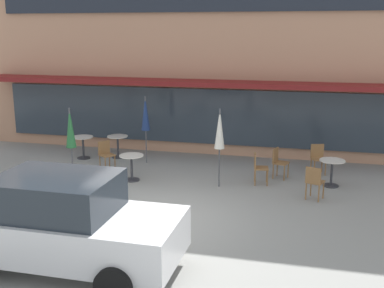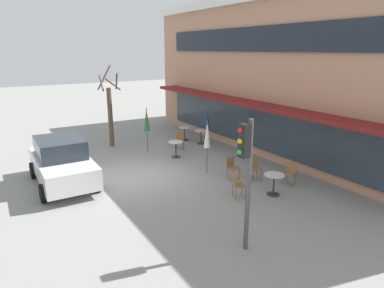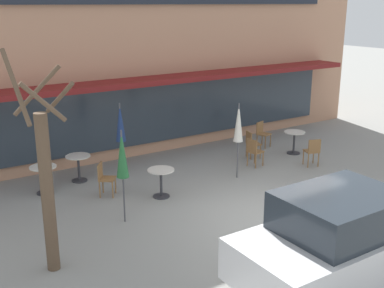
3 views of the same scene
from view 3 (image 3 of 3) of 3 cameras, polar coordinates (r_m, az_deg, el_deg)
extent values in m
plane|color=gray|center=(11.68, 9.07, -8.58)|extent=(80.00, 80.00, 0.00)
cube|color=tan|center=(19.20, -11.27, 12.68)|extent=(18.82, 8.00, 7.48)
cube|color=maroon|center=(15.23, -4.43, 7.52)|extent=(16.00, 1.10, 0.16)
cube|color=#2D3842|center=(15.88, -5.20, 3.46)|extent=(15.05, 0.10, 1.90)
cylinder|color=#333338|center=(13.49, -17.00, -5.54)|extent=(0.44, 0.44, 0.03)
cylinder|color=#333338|center=(13.37, -17.13, -4.09)|extent=(0.07, 0.07, 0.70)
cylinder|color=silver|center=(13.25, -17.27, -2.61)|extent=(0.70, 0.70, 0.03)
cylinder|color=#333338|center=(16.59, 11.92, -1.05)|extent=(0.44, 0.44, 0.03)
cylinder|color=#333338|center=(16.48, 11.99, 0.16)|extent=(0.07, 0.07, 0.70)
cylinder|color=silver|center=(16.39, 12.07, 1.39)|extent=(0.70, 0.70, 0.03)
cylinder|color=#333338|center=(14.14, -13.18, -4.22)|extent=(0.44, 0.44, 0.03)
cylinder|color=#333338|center=(14.02, -13.27, -2.83)|extent=(0.07, 0.07, 0.70)
cylinder|color=silver|center=(13.90, -13.37, -1.41)|extent=(0.70, 0.70, 0.03)
cylinder|color=#333338|center=(12.71, -3.65, -6.19)|extent=(0.44, 0.44, 0.03)
cylinder|color=#333338|center=(12.58, -3.68, -4.66)|extent=(0.07, 0.07, 0.70)
cylinder|color=silver|center=(12.45, -3.71, -3.09)|extent=(0.70, 0.70, 0.03)
cylinder|color=#4C4C51|center=(13.76, 5.47, 0.33)|extent=(0.04, 0.04, 2.20)
cone|color=silver|center=(13.62, 5.53, 2.56)|extent=(0.28, 0.28, 1.10)
cylinder|color=#4C4C51|center=(13.86, -8.40, 0.36)|extent=(0.04, 0.04, 2.20)
cone|color=navy|center=(13.72, -8.49, 2.56)|extent=(0.28, 0.28, 1.10)
cylinder|color=#4C4C51|center=(11.03, -8.17, -3.89)|extent=(0.04, 0.04, 2.20)
cone|color=#286B38|center=(10.85, -8.29, -1.16)|extent=(0.28, 0.28, 1.10)
cylinder|color=olive|center=(13.00, -9.05, -4.85)|extent=(0.04, 0.04, 0.45)
cylinder|color=olive|center=(12.69, -9.38, -5.41)|extent=(0.04, 0.04, 0.45)
cylinder|color=olive|center=(13.07, -10.51, -4.80)|extent=(0.04, 0.04, 0.45)
cylinder|color=olive|center=(12.77, -10.87, -5.35)|extent=(0.04, 0.04, 0.45)
cube|color=olive|center=(12.79, -10.01, -4.08)|extent=(0.56, 0.56, 0.04)
cube|color=olive|center=(12.76, -10.84, -3.13)|extent=(0.27, 0.34, 0.40)
cylinder|color=olive|center=(17.13, 9.27, 0.39)|extent=(0.04, 0.04, 0.45)
cylinder|color=olive|center=(16.85, 8.68, 0.14)|extent=(0.04, 0.04, 0.45)
cylinder|color=olive|center=(17.30, 8.31, 0.59)|extent=(0.04, 0.04, 0.45)
cylinder|color=olive|center=(17.02, 7.71, 0.35)|extent=(0.04, 0.04, 0.45)
cube|color=olive|center=(17.01, 8.53, 1.16)|extent=(0.50, 0.50, 0.04)
cube|color=olive|center=(17.04, 8.04, 1.98)|extent=(0.39, 0.16, 0.40)
cylinder|color=olive|center=(15.50, 13.06, -1.55)|extent=(0.04, 0.04, 0.45)
cylinder|color=olive|center=(15.65, 14.19, -1.46)|extent=(0.04, 0.04, 0.45)
cylinder|color=olive|center=(15.21, 13.61, -1.93)|extent=(0.04, 0.04, 0.45)
cylinder|color=olive|center=(15.36, 14.75, -1.83)|extent=(0.04, 0.04, 0.45)
cube|color=olive|center=(15.36, 13.96, -0.82)|extent=(0.51, 0.51, 0.04)
cube|color=olive|center=(15.14, 14.32, -0.22)|extent=(0.39, 0.18, 0.40)
cylinder|color=olive|center=(15.30, 7.44, -1.50)|extent=(0.04, 0.04, 0.45)
cylinder|color=olive|center=(15.09, 8.41, -1.79)|extent=(0.04, 0.04, 0.45)
cylinder|color=olive|center=(15.05, 6.59, -1.76)|extent=(0.04, 0.04, 0.45)
cylinder|color=olive|center=(14.84, 7.56, -2.07)|extent=(0.04, 0.04, 0.45)
cube|color=olive|center=(14.99, 7.54, -0.89)|extent=(0.45, 0.45, 0.04)
cube|color=olive|center=(14.80, 7.11, -0.21)|extent=(0.10, 0.40, 0.40)
cylinder|color=olive|center=(16.09, 7.59, -0.59)|extent=(0.04, 0.04, 0.45)
cylinder|color=olive|center=(15.80, 8.10, -0.94)|extent=(0.04, 0.04, 0.45)
cylinder|color=olive|center=(15.96, 6.48, -0.70)|extent=(0.04, 0.04, 0.45)
cylinder|color=olive|center=(15.66, 6.97, -1.05)|extent=(0.04, 0.04, 0.45)
cube|color=olive|center=(15.81, 7.32, 0.03)|extent=(0.49, 0.49, 0.04)
cube|color=olive|center=(15.68, 6.75, 0.75)|extent=(0.15, 0.40, 0.40)
cube|color=silver|center=(9.20, 17.45, -11.55)|extent=(4.21, 1.82, 0.76)
cube|color=#232B33|center=(8.79, 17.22, -7.68)|extent=(2.11, 1.61, 0.68)
cylinder|color=black|center=(10.79, 18.11, -9.56)|extent=(0.64, 0.22, 0.64)
cylinder|color=black|center=(9.09, 7.30, -13.95)|extent=(0.64, 0.22, 0.64)
cylinder|color=brown|center=(9.22, -16.76, -5.74)|extent=(0.24, 0.24, 3.06)
cylinder|color=brown|center=(8.96, -15.42, 5.31)|extent=(0.32, 0.87, 0.68)
cylinder|color=brown|center=(9.13, -17.89, 6.07)|extent=(0.89, 0.29, 0.91)
cylinder|color=brown|center=(8.53, -20.16, 6.35)|extent=(0.24, 0.83, 1.23)
cylinder|color=brown|center=(8.40, -17.23, 4.75)|extent=(0.75, 0.14, 0.75)
camera|label=1|loc=(10.92, 69.01, 2.66)|focal=45.00mm
camera|label=2|loc=(19.59, 49.65, 11.02)|focal=32.00mm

